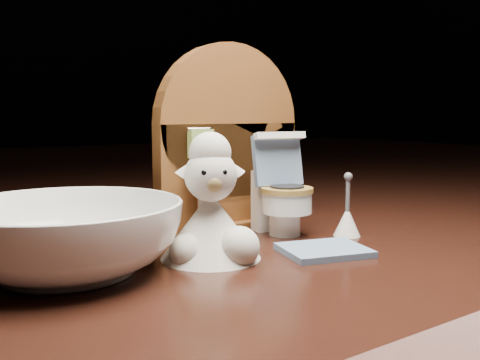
{
  "coord_description": "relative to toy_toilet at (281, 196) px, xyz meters",
  "views": [
    {
      "loc": [
        -0.24,
        -0.3,
        0.09
      ],
      "look_at": [
        -0.02,
        0.01,
        0.05
      ],
      "focal_mm": 40.0,
      "sensor_mm": 36.0,
      "label": 1
    }
  ],
  "objects": [
    {
      "name": "backdrop_panel",
      "position": [
        -0.02,
        0.04,
        0.04
      ],
      "size": [
        0.13,
        0.05,
        0.15
      ],
      "color": "brown",
      "rests_on": "ground"
    },
    {
      "name": "toy_toilet",
      "position": [
        0.0,
        0.0,
        0.0
      ],
      "size": [
        0.04,
        0.05,
        0.08
      ],
      "rotation": [
        0.0,
        0.0,
        -0.19
      ],
      "color": "white",
      "rests_on": "ground"
    },
    {
      "name": "bath_mat",
      "position": [
        -0.02,
        -0.07,
        -0.03
      ],
      "size": [
        0.07,
        0.06,
        0.0
      ],
      "primitive_type": "cube",
      "rotation": [
        0.0,
        0.0,
        -0.27
      ],
      "color": "slate",
      "rests_on": "ground"
    },
    {
      "name": "toilet_brush",
      "position": [
        0.04,
        -0.04,
        -0.02
      ],
      "size": [
        0.02,
        0.02,
        0.05
      ],
      "color": "white",
      "rests_on": "ground"
    },
    {
      "name": "plush_lamb",
      "position": [
        -0.08,
        -0.03,
        -0.0
      ],
      "size": [
        0.07,
        0.07,
        0.08
      ],
      "rotation": [
        0.0,
        0.0,
        -0.39
      ],
      "color": "silver",
      "rests_on": "ground"
    },
    {
      "name": "ceramic_bowl",
      "position": [
        -0.17,
        -0.01,
        -0.01
      ],
      "size": [
        0.17,
        0.17,
        0.04
      ],
      "primitive_type": "imported",
      "rotation": [
        0.0,
        0.0,
        -0.29
      ],
      "color": "white",
      "rests_on": "ground"
    }
  ]
}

